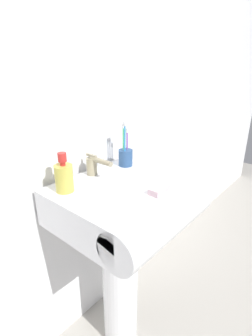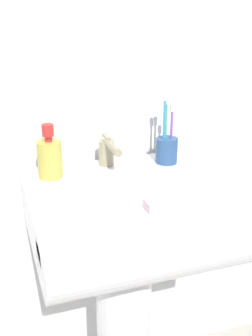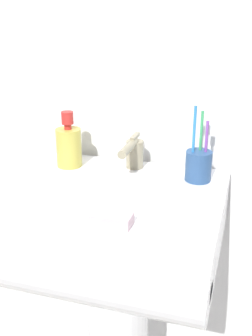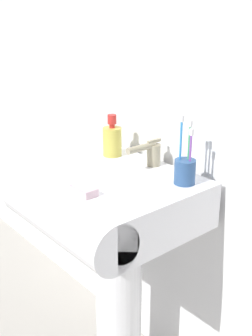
% 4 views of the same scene
% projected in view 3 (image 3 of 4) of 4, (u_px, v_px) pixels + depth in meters
% --- Properties ---
extents(wall_back, '(5.00, 0.05, 2.40)m').
position_uv_depth(wall_back, '(145.00, 32.00, 1.11)').
color(wall_back, white).
rests_on(wall_back, ground).
extents(sink_basin, '(0.51, 0.49, 0.15)m').
position_uv_depth(sink_basin, '(109.00, 229.00, 0.99)').
color(sink_basin, white).
rests_on(sink_basin, sink_pedestal).
extents(faucet, '(0.05, 0.14, 0.09)m').
position_uv_depth(faucet, '(132.00, 152.00, 1.13)').
color(faucet, tan).
rests_on(faucet, sink_basin).
extents(toothbrush_cup, '(0.07, 0.07, 0.21)m').
position_uv_depth(toothbrush_cup, '(199.00, 164.00, 1.06)').
color(toothbrush_cup, '#2D5184').
rests_on(toothbrush_cup, sink_basin).
extents(soap_bottle, '(0.07, 0.07, 0.15)m').
position_uv_depth(soap_bottle, '(69.00, 146.00, 1.15)').
color(soap_bottle, gold).
rests_on(soap_bottle, sink_basin).
extents(bar_soap, '(0.08, 0.04, 0.02)m').
position_uv_depth(bar_soap, '(112.00, 219.00, 0.85)').
color(bar_soap, silver).
rests_on(bar_soap, sink_basin).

